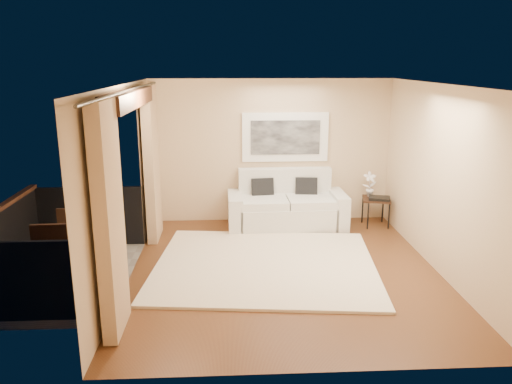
{
  "coord_description": "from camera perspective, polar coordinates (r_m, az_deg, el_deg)",
  "views": [
    {
      "loc": [
        -0.79,
        -6.81,
        3.01
      ],
      "look_at": [
        -0.39,
        0.62,
        1.05
      ],
      "focal_mm": 35.0,
      "sensor_mm": 36.0,
      "label": 1
    }
  ],
  "objects": [
    {
      "name": "orchid",
      "position": [
        9.59,
        12.87,
        0.89
      ],
      "size": [
        0.26,
        0.19,
        0.47
      ],
      "primitive_type": "imported",
      "rotation": [
        0.0,
        0.0,
        0.09
      ],
      "color": "white",
      "rests_on": "side_table"
    },
    {
      "name": "tray",
      "position": [
        9.46,
        13.91,
        -0.69
      ],
      "size": [
        0.44,
        0.38,
        0.05
      ],
      "primitive_type": "cube",
      "rotation": [
        0.0,
        0.0,
        -0.29
      ],
      "color": "black",
      "rests_on": "side_table"
    },
    {
      "name": "floor",
      "position": [
        7.49,
        3.28,
        -8.98
      ],
      "size": [
        5.0,
        5.0,
        0.0
      ],
      "primitive_type": "plane",
      "color": "brown",
      "rests_on": "ground"
    },
    {
      "name": "sofa",
      "position": [
        9.35,
        3.48,
        -1.68
      ],
      "size": [
        2.19,
        0.98,
        1.04
      ],
      "rotation": [
        0.0,
        0.0,
        0.02
      ],
      "color": "silver",
      "rests_on": "floor"
    },
    {
      "name": "bistro_table",
      "position": [
        7.08,
        -22.07,
        -6.16
      ],
      "size": [
        0.65,
        0.65,
        0.7
      ],
      "rotation": [
        0.0,
        0.0,
        -0.1
      ],
      "color": "black",
      "rests_on": "balcony"
    },
    {
      "name": "side_table",
      "position": [
        9.56,
        13.58,
        -1.04
      ],
      "size": [
        0.58,
        0.58,
        0.53
      ],
      "rotation": [
        0.0,
        0.0,
        -0.2
      ],
      "color": "black",
      "rests_on": "floor"
    },
    {
      "name": "glass_b",
      "position": [
        7.03,
        -21.14,
        -4.96
      ],
      "size": [
        0.06,
        0.06,
        0.12
      ],
      "primitive_type": "cylinder",
      "color": "silver",
      "rests_on": "bistro_table"
    },
    {
      "name": "rug",
      "position": [
        7.63,
        1.06,
        -8.32
      ],
      "size": [
        3.56,
        3.19,
        0.04
      ],
      "primitive_type": "cube",
      "rotation": [
        0.0,
        0.0,
        -0.1
      ],
      "color": "#F1E0C2",
      "rests_on": "floor"
    },
    {
      "name": "curtains",
      "position": [
        7.14,
        -13.65,
        0.76
      ],
      "size": [
        0.16,
        4.8,
        2.64
      ],
      "color": "tan",
      "rests_on": "ground"
    },
    {
      "name": "balcony_chair_near",
      "position": [
        6.78,
        -22.51,
        -7.18
      ],
      "size": [
        0.47,
        0.48,
        1.05
      ],
      "rotation": [
        0.0,
        0.0,
        0.05
      ],
      "color": "black",
      "rests_on": "balcony"
    },
    {
      "name": "candle",
      "position": [
        7.13,
        -21.24,
        -4.91
      ],
      "size": [
        0.06,
        0.06,
        0.07
      ],
      "primitive_type": "cylinder",
      "color": "red",
      "rests_on": "bistro_table"
    },
    {
      "name": "balcony_chair_far",
      "position": [
        8.2,
        -20.22,
        -4.08
      ],
      "size": [
        0.38,
        0.38,
        0.86
      ],
      "rotation": [
        0.0,
        0.0,
        3.15
      ],
      "color": "black",
      "rests_on": "balcony"
    },
    {
      "name": "artwork",
      "position": [
        9.44,
        3.36,
        6.26
      ],
      "size": [
        1.62,
        0.07,
        0.92
      ],
      "color": "white",
      "rests_on": "room_shell"
    },
    {
      "name": "vase",
      "position": [
        6.85,
        -22.57,
        -5.35
      ],
      "size": [
        0.04,
        0.04,
        0.18
      ],
      "primitive_type": "cylinder",
      "color": "silver",
      "rests_on": "bistro_table"
    },
    {
      "name": "ice_bucket",
      "position": [
        7.17,
        -23.0,
        -4.43
      ],
      "size": [
        0.18,
        0.18,
        0.2
      ],
      "primitive_type": "cylinder",
      "color": "white",
      "rests_on": "bistro_table"
    },
    {
      "name": "balcony",
      "position": [
        7.79,
        -21.87,
        -7.68
      ],
      "size": [
        1.81,
        2.6,
        1.17
      ],
      "color": "#605B56",
      "rests_on": "ground"
    },
    {
      "name": "room_shell",
      "position": [
        6.96,
        -14.41,
        10.26
      ],
      "size": [
        5.0,
        6.4,
        5.0
      ],
      "color": "white",
      "rests_on": "ground"
    },
    {
      "name": "glass_a",
      "position": [
        6.92,
        -21.4,
        -5.28
      ],
      "size": [
        0.06,
        0.06,
        0.12
      ],
      "primitive_type": "cylinder",
      "color": "white",
      "rests_on": "bistro_table"
    }
  ]
}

